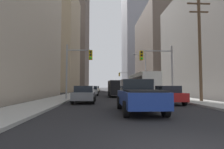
{
  "coord_description": "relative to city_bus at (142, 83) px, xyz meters",
  "views": [
    {
      "loc": [
        -2.0,
        -3.84,
        1.49
      ],
      "look_at": [
        0.0,
        33.45,
        3.79
      ],
      "focal_mm": 30.5,
      "sensor_mm": 36.0,
      "label": 1
    }
  ],
  "objects": [
    {
      "name": "building_right_mid_block",
      "position": [
        12.73,
        25.3,
        9.61
      ],
      "size": [
        14.54,
        23.62,
        23.07
      ],
      "primitive_type": "cube",
      "color": "#66564C",
      "rests_on": "ground"
    },
    {
      "name": "traffic_signal_near_right",
      "position": [
        -0.13,
        -8.81,
        2.11
      ],
      "size": [
        3.72,
        0.44,
        6.0
      ],
      "color": "gray",
      "rests_on": "ground"
    },
    {
      "name": "city_bus",
      "position": [
        0.0,
        0.0,
        0.0
      ],
      "size": [
        2.67,
        11.52,
        3.4
      ],
      "color": "silver",
      "rests_on": "ground"
    },
    {
      "name": "traffic_signal_far_right",
      "position": [
        0.2,
        25.22,
        2.08
      ],
      "size": [
        3.01,
        0.44,
        6.0
      ],
      "color": "gray",
      "rests_on": "ground"
    },
    {
      "name": "traffic_signal_near_left",
      "position": [
        -8.95,
        -8.81,
        2.07
      ],
      "size": [
        2.85,
        0.44,
        6.0
      ],
      "color": "gray",
      "rests_on": "ground"
    },
    {
      "name": "sedan_grey",
      "position": [
        -7.9,
        -12.21,
        -1.16
      ],
      "size": [
        1.95,
        4.2,
        1.52
      ],
      "color": "slate",
      "rests_on": "ground"
    },
    {
      "name": "sedan_silver",
      "position": [
        -7.85,
        1.7,
        -1.16
      ],
      "size": [
        1.95,
        4.22,
        1.52
      ],
      "color": "#B7BABF",
      "rests_on": "ground"
    },
    {
      "name": "sidewalk_left",
      "position": [
        -11.1,
        24.45,
        -1.85
      ],
      "size": [
        3.15,
        160.0,
        0.15
      ],
      "primitive_type": "cube",
      "color": "#9E9E99",
      "rests_on": "ground"
    },
    {
      "name": "utility_pole_right",
      "position": [
        2.74,
        -12.43,
        3.27
      ],
      "size": [
        2.2,
        0.28,
        9.85
      ],
      "color": "brown",
      "rests_on": "ground"
    },
    {
      "name": "building_left_far_tower",
      "position": [
        -24.75,
        62.17,
        31.11
      ],
      "size": [
        22.71,
        25.73,
        66.07
      ],
      "primitive_type": "cube",
      "color": "#66564C",
      "rests_on": "ground"
    },
    {
      "name": "building_right_far_highrise",
      "position": [
        13.68,
        66.38,
        33.87
      ],
      "size": [
        17.42,
        25.36,
        71.59
      ],
      "primitive_type": "cube",
      "color": "#93939E",
      "rests_on": "ground"
    },
    {
      "name": "building_left_mid_office",
      "position": [
        -22.23,
        25.08,
        12.54
      ],
      "size": [
        16.99,
        19.43,
        28.95
      ],
      "primitive_type": "cube",
      "color": "tan",
      "rests_on": "ground"
    },
    {
      "name": "sedan_red",
      "position": [
        -0.84,
        -13.69,
        -1.16
      ],
      "size": [
        1.95,
        4.24,
        1.52
      ],
      "color": "maroon",
      "rests_on": "ground"
    },
    {
      "name": "sidewalk_right",
      "position": [
        2.42,
        24.45,
        -1.85
      ],
      "size": [
        3.15,
        160.0,
        0.15
      ],
      "primitive_type": "cube",
      "color": "#9E9E99",
      "rests_on": "ground"
    },
    {
      "name": "cargo_van_black",
      "position": [
        -4.32,
        -2.63,
        -0.64
      ],
      "size": [
        2.16,
        5.27,
        2.26
      ],
      "color": "black",
      "rests_on": "ground"
    },
    {
      "name": "pickup_truck_blue",
      "position": [
        -4.21,
        -18.44,
        -1.0
      ],
      "size": [
        2.2,
        5.41,
        1.9
      ],
      "color": "navy",
      "rests_on": "ground"
    },
    {
      "name": "street_lamp_right",
      "position": [
        1.18,
        4.39,
        2.61
      ],
      "size": [
        2.36,
        0.32,
        7.5
      ],
      "color": "gray",
      "rests_on": "ground"
    },
    {
      "name": "sedan_beige",
      "position": [
        -7.86,
        19.0,
        -1.16
      ],
      "size": [
        1.95,
        4.23,
        1.52
      ],
      "color": "#C6B793",
      "rests_on": "ground"
    }
  ]
}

